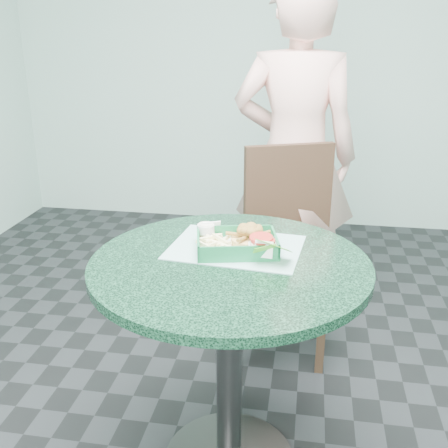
% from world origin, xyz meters
% --- Properties ---
extents(wall_back, '(4.00, 0.04, 2.80)m').
position_xyz_m(wall_back, '(0.00, 2.50, 1.40)').
color(wall_back, silver).
rests_on(wall_back, ground).
extents(cafe_table, '(0.84, 0.84, 0.75)m').
position_xyz_m(cafe_table, '(0.00, 0.00, 0.58)').
color(cafe_table, '#353535').
rests_on(cafe_table, floor).
extents(dining_chair, '(0.42, 0.42, 0.93)m').
position_xyz_m(dining_chair, '(0.13, 0.84, 0.53)').
color(dining_chair, black).
rests_on(dining_chair, floor).
extents(diner_person, '(0.68, 0.46, 1.84)m').
position_xyz_m(diner_person, '(0.15, 1.13, 0.92)').
color(diner_person, beige).
rests_on(diner_person, floor).
extents(placemat, '(0.44, 0.35, 0.00)m').
position_xyz_m(placemat, '(0.00, 0.10, 0.75)').
color(placemat, '#88BBB6').
rests_on(placemat, cafe_table).
extents(food_basket, '(0.24, 0.18, 0.05)m').
position_xyz_m(food_basket, '(0.01, 0.07, 0.77)').
color(food_basket, '#156F3D').
rests_on(food_basket, placemat).
extents(crab_sandwich, '(0.12, 0.12, 0.07)m').
position_xyz_m(crab_sandwich, '(0.05, 0.09, 0.80)').
color(crab_sandwich, tan).
rests_on(crab_sandwich, food_basket).
extents(fries_pile, '(0.15, 0.16, 0.05)m').
position_xyz_m(fries_pile, '(-0.06, 0.09, 0.79)').
color(fries_pile, '#FEEFA6').
rests_on(fries_pile, food_basket).
extents(sauce_ramekin, '(0.06, 0.06, 0.03)m').
position_xyz_m(sauce_ramekin, '(-0.08, 0.15, 0.80)').
color(sauce_ramekin, white).
rests_on(sauce_ramekin, food_basket).
extents(garnish_cup, '(0.13, 0.12, 0.05)m').
position_xyz_m(garnish_cup, '(0.09, 0.02, 0.79)').
color(garnish_cup, white).
rests_on(garnish_cup, food_basket).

